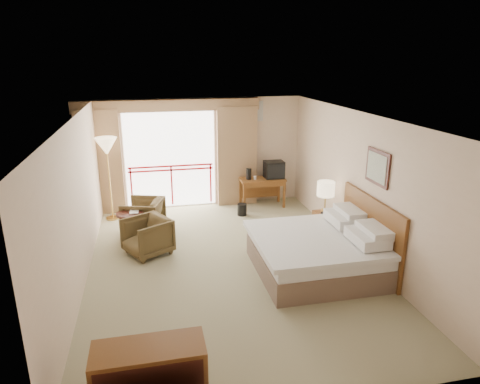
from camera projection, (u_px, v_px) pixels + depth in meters
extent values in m
plane|color=gray|center=(229.00, 264.00, 7.88)|extent=(7.00, 7.00, 0.00)
plane|color=white|center=(228.00, 117.00, 7.07)|extent=(7.00, 7.00, 0.00)
plane|color=beige|center=(202.00, 152.00, 10.73)|extent=(5.00, 0.00, 5.00)
plane|color=beige|center=(295.00, 301.00, 4.22)|extent=(5.00, 0.00, 5.00)
plane|color=beige|center=(78.00, 204.00, 6.97)|extent=(0.00, 7.00, 7.00)
plane|color=beige|center=(360.00, 186.00, 7.98)|extent=(0.00, 7.00, 7.00)
plane|color=white|center=(171.00, 160.00, 10.60)|extent=(2.40, 0.00, 2.40)
cube|color=#B60F16|center=(171.00, 170.00, 10.66)|extent=(2.09, 0.03, 0.04)
cube|color=#B60F16|center=(171.00, 166.00, 10.62)|extent=(2.09, 0.03, 0.04)
cube|color=#B60F16|center=(132.00, 188.00, 10.57)|extent=(0.04, 0.03, 1.00)
cube|color=#B60F16|center=(172.00, 185.00, 10.78)|extent=(0.04, 0.03, 1.00)
cube|color=#B60F16|center=(211.00, 183.00, 10.98)|extent=(0.04, 0.03, 1.00)
cube|color=brown|center=(101.00, 163.00, 10.13)|extent=(1.00, 0.26, 2.50)
cube|color=brown|center=(237.00, 156.00, 10.80)|extent=(1.00, 0.26, 2.50)
cube|color=brown|center=(168.00, 105.00, 10.10)|extent=(4.40, 0.22, 0.28)
cube|color=silver|center=(253.00, 111.00, 10.67)|extent=(0.50, 0.04, 0.50)
cube|color=brown|center=(316.00, 261.00, 7.56)|extent=(2.05, 2.00, 0.40)
cube|color=white|center=(317.00, 245.00, 7.47)|extent=(2.01, 1.96, 0.22)
cube|color=white|center=(314.00, 239.00, 7.42)|extent=(2.09, 2.06, 0.08)
cube|color=white|center=(367.00, 237.00, 7.11)|extent=(0.50, 0.75, 0.18)
cube|color=white|center=(344.00, 218.00, 7.95)|extent=(0.50, 0.75, 0.18)
cube|color=white|center=(375.00, 230.00, 7.10)|extent=(0.40, 0.70, 0.14)
cube|color=white|center=(351.00, 212.00, 7.94)|extent=(0.40, 0.70, 0.14)
cube|color=#5D3112|center=(370.00, 233.00, 7.63)|extent=(0.06, 2.10, 1.30)
cube|color=black|center=(378.00, 168.00, 7.27)|extent=(0.03, 0.72, 0.60)
cube|color=silver|center=(377.00, 168.00, 7.27)|extent=(0.01, 0.60, 0.48)
cube|color=#5D3112|center=(325.00, 226.00, 8.92)|extent=(0.40, 0.47, 0.57)
cylinder|color=tan|center=(325.00, 210.00, 8.86)|extent=(0.15, 0.15, 0.04)
cylinder|color=tan|center=(325.00, 202.00, 8.81)|extent=(0.03, 0.03, 0.38)
cylinder|color=#FFE5B2|center=(326.00, 189.00, 8.72)|extent=(0.36, 0.36, 0.30)
cube|color=black|center=(326.00, 214.00, 8.67)|extent=(0.19, 0.16, 0.08)
cube|color=#5D3112|center=(262.00, 179.00, 10.73)|extent=(1.12, 0.54, 0.05)
cube|color=#5D3112|center=(244.00, 197.00, 10.51)|extent=(0.06, 0.06, 0.69)
cube|color=#5D3112|center=(284.00, 195.00, 10.72)|extent=(0.06, 0.06, 0.69)
cube|color=#5D3112|center=(240.00, 192.00, 10.95)|extent=(0.06, 0.06, 0.69)
cube|color=#5D3112|center=(279.00, 189.00, 11.16)|extent=(0.06, 0.06, 0.69)
cube|color=#5D3112|center=(260.00, 188.00, 11.03)|extent=(1.03, 0.03, 0.51)
cube|color=#5D3112|center=(265.00, 185.00, 10.52)|extent=(1.03, 0.03, 0.11)
cube|color=black|center=(274.00, 170.00, 10.72)|extent=(0.48, 0.37, 0.43)
cube|color=black|center=(276.00, 171.00, 10.54)|extent=(0.43, 0.02, 0.35)
cylinder|color=black|center=(249.00, 174.00, 10.61)|extent=(0.16, 0.16, 0.28)
cylinder|color=white|center=(255.00, 178.00, 10.62)|extent=(0.08, 0.08, 0.09)
cylinder|color=black|center=(242.00, 210.00, 10.27)|extent=(0.23, 0.23, 0.28)
imported|color=#43341C|center=(144.00, 231.00, 9.36)|extent=(1.01, 0.99, 0.73)
imported|color=#43341C|center=(149.00, 253.00, 8.30)|extent=(1.07, 1.06, 0.72)
cylinder|color=black|center=(130.00, 214.00, 8.75)|extent=(0.55, 0.55, 0.04)
cylinder|color=black|center=(131.00, 227.00, 8.83)|extent=(0.07, 0.07, 0.55)
cylinder|color=black|center=(132.00, 239.00, 8.92)|extent=(0.39, 0.39, 0.03)
imported|color=white|center=(130.00, 213.00, 8.74)|extent=(0.19, 0.25, 0.02)
cylinder|color=tan|center=(113.00, 218.00, 10.09)|extent=(0.31, 0.31, 0.03)
cylinder|color=tan|center=(110.00, 184.00, 9.84)|extent=(0.03, 0.03, 1.68)
cone|color=#FFE5B2|center=(106.00, 146.00, 9.57)|extent=(0.49, 0.49, 0.39)
cube|color=#5D3112|center=(150.00, 378.00, 4.54)|extent=(1.18, 0.49, 0.79)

